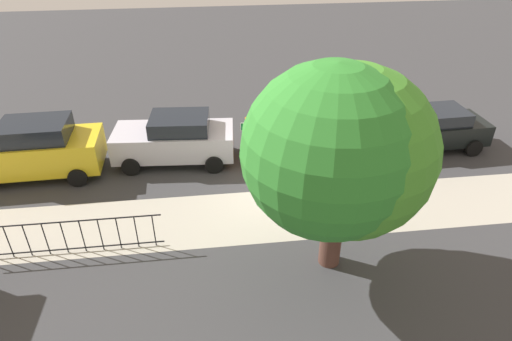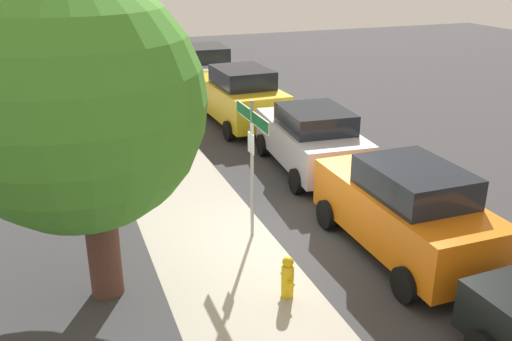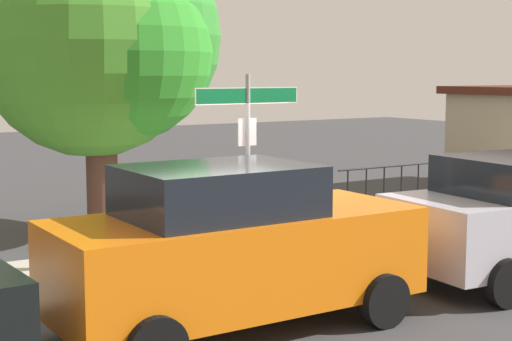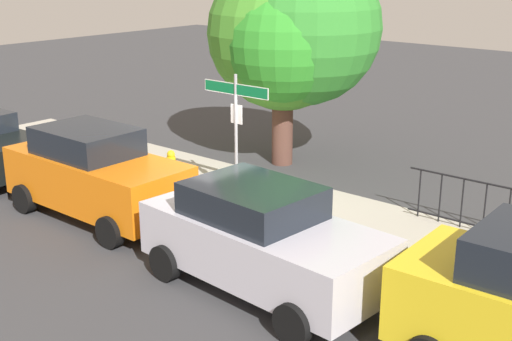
{
  "view_description": "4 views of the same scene",
  "coord_description": "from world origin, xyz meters",
  "views": [
    {
      "loc": [
        2.4,
        12.02,
        8.3
      ],
      "look_at": [
        0.92,
        0.12,
        0.9
      ],
      "focal_mm": 30.93,
      "sensor_mm": 36.0,
      "label": 1
    },
    {
      "loc": [
        -9.46,
        4.02,
        5.63
      ],
      "look_at": [
        0.77,
        0.21,
        1.35
      ],
      "focal_mm": 39.33,
      "sensor_mm": 36.0,
      "label": 2
    },
    {
      "loc": [
        -5.77,
        -9.65,
        2.96
      ],
      "look_at": [
        0.53,
        0.22,
        1.49
      ],
      "focal_mm": 54.99,
      "sensor_mm": 36.0,
      "label": 3
    },
    {
      "loc": [
        10.09,
        -10.38,
        5.33
      ],
      "look_at": [
        1.34,
        0.08,
        1.03
      ],
      "focal_mm": 47.67,
      "sensor_mm": 36.0,
      "label": 4
    }
  ],
  "objects": [
    {
      "name": "car_orange",
      "position": [
        -1.25,
        -2.11,
        0.97
      ],
      "size": [
        4.31,
        1.96,
        1.93
      ],
      "rotation": [
        0.0,
        0.0,
        0.0
      ],
      "color": "orange",
      "rests_on": "ground_plane"
    },
    {
      "name": "ground_plane",
      "position": [
        0.0,
        0.0,
        0.0
      ],
      "size": [
        60.0,
        60.0,
        0.0
      ],
      "primitive_type": "plane",
      "color": "#38383A"
    },
    {
      "name": "fire_hydrant",
      "position": [
        -1.83,
        0.6,
        0.38
      ],
      "size": [
        0.42,
        0.22,
        0.78
      ],
      "color": "yellow",
      "rests_on": "ground_plane"
    },
    {
      "name": "shade_tree",
      "position": [
        -0.38,
        3.68,
        3.52
      ],
      "size": [
        4.46,
        4.26,
        5.6
      ],
      "color": "#513229",
      "rests_on": "ground_plane"
    },
    {
      "name": "car_white",
      "position": [
        13.15,
        -2.14,
        1.02
      ],
      "size": [
        4.59,
        2.14,
        2.05
      ],
      "rotation": [
        0.0,
        0.0,
        -0.05
      ],
      "color": "white",
      "rests_on": "ground_plane"
    },
    {
      "name": "utility_shed",
      "position": [
        11.02,
        3.8,
        1.33
      ],
      "size": [
        3.27,
        2.92,
        2.61
      ],
      "color": "tan",
      "rests_on": "ground_plane"
    },
    {
      "name": "car_silver",
      "position": [
        3.55,
        -2.42,
        0.91
      ],
      "size": [
        4.4,
        2.31,
        1.79
      ],
      "rotation": [
        0.0,
        0.0,
        -0.07
      ],
      "color": "silver",
      "rests_on": "ground_plane"
    },
    {
      "name": "iron_fence",
      "position": [
        6.4,
        2.3,
        0.56
      ],
      "size": [
        5.24,
        0.04,
        1.07
      ],
      "color": "black",
      "rests_on": "ground_plane"
    },
    {
      "name": "street_sign",
      "position": [
        0.5,
        0.4,
        2.11
      ],
      "size": [
        1.81,
        0.07,
        2.94
      ],
      "color": "#9EA0A5",
      "rests_on": "ground_plane"
    },
    {
      "name": "car_yellow",
      "position": [
        8.35,
        -2.02,
        1.01
      ],
      "size": [
        4.65,
        2.22,
        2.01
      ],
      "rotation": [
        0.0,
        0.0,
        0.03
      ],
      "color": "gold",
      "rests_on": "ground_plane"
    },
    {
      "name": "sidewalk_strip",
      "position": [
        2.0,
        1.3,
        0.0
      ],
      "size": [
        24.0,
        2.6,
        0.0
      ],
      "primitive_type": "cube",
      "color": "#ADA698",
      "rests_on": "ground_plane"
    }
  ]
}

